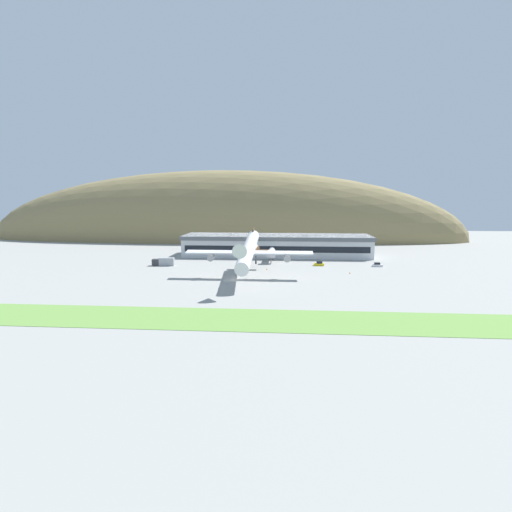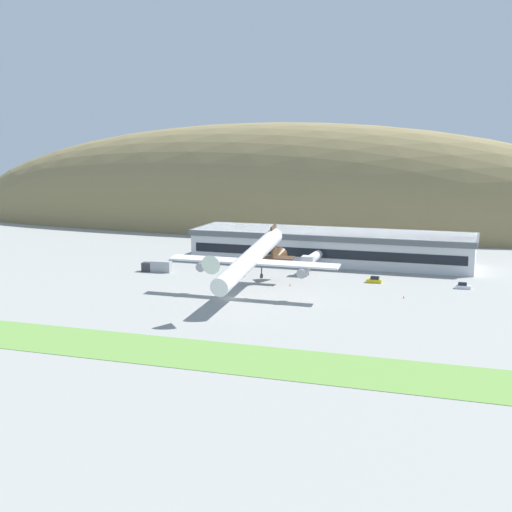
{
  "view_description": "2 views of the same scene",
  "coord_description": "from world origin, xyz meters",
  "views": [
    {
      "loc": [
        16.73,
        -126.31,
        26.34
      ],
      "look_at": [
        6.75,
        0.99,
        7.69
      ],
      "focal_mm": 28.0,
      "sensor_mm": 36.0,
      "label": 1
    },
    {
      "loc": [
        57.96,
        -154.2,
        38.35
      ],
      "look_at": [
        5.17,
        3.41,
        9.96
      ],
      "focal_mm": 50.0,
      "sensor_mm": 36.0,
      "label": 2
    }
  ],
  "objects": [
    {
      "name": "hill_backdrop",
      "position": [
        -24.43,
        122.39,
        0.0
      ],
      "size": [
        302.08,
        53.14,
        86.47
      ],
      "primitive_type": "ellipsoid",
      "color": "olive",
      "rests_on": "ground_plane"
    },
    {
      "name": "service_car_0",
      "position": [
        51.71,
        28.92,
        0.64
      ],
      "size": [
        3.86,
        1.73,
        1.55
      ],
      "color": "silver",
      "rests_on": "ground_plane"
    },
    {
      "name": "traffic_cone_0",
      "position": [
        9.4,
        18.33,
        0.28
      ],
      "size": [
        0.52,
        0.52,
        0.58
      ],
      "color": "orange",
      "rests_on": "ground_plane"
    },
    {
      "name": "ground_plane",
      "position": [
        0.0,
        0.0,
        0.0
      ],
      "size": [
        410.95,
        410.95,
        0.0
      ],
      "primitive_type": "plane",
      "color": "gray"
    },
    {
      "name": "terminal_building",
      "position": [
        11.98,
        55.58,
        5.39
      ],
      "size": [
        85.01,
        22.05,
        9.53
      ],
      "color": "silver",
      "rests_on": "ground_plane"
    },
    {
      "name": "grass_strip_foreground",
      "position": [
        0.0,
        -42.66,
        0.04
      ],
      "size": [
        369.85,
        16.43,
        0.08
      ],
      "primitive_type": "cube",
      "color": "#669342",
      "rests_on": "ground_plane"
    },
    {
      "name": "traffic_cone_1",
      "position": [
        38.86,
        13.39,
        0.28
      ],
      "size": [
        0.52,
        0.52,
        0.58
      ],
      "color": "orange",
      "rests_on": "ground_plane"
    },
    {
      "name": "jetway_0",
      "position": [
        10.33,
        37.59,
        3.99
      ],
      "size": [
        3.38,
        13.5,
        5.43
      ],
      "color": "silver",
      "rests_on": "ground_plane"
    },
    {
      "name": "fuel_truck",
      "position": [
        -31.41,
        24.57,
        1.48
      ],
      "size": [
        8.69,
        2.86,
        3.11
      ],
      "color": "#333338",
      "rests_on": "ground_plane"
    },
    {
      "name": "cargo_airplane",
      "position": [
        4.23,
        2.66,
        9.25
      ],
      "size": [
        41.97,
        50.01,
        11.55
      ],
      "color": "silver"
    },
    {
      "name": "service_car_1",
      "position": [
        29.31,
        29.16,
        0.69
      ],
      "size": [
        4.0,
        1.75,
        1.68
      ],
      "color": "gold",
      "rests_on": "ground_plane"
    }
  ]
}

